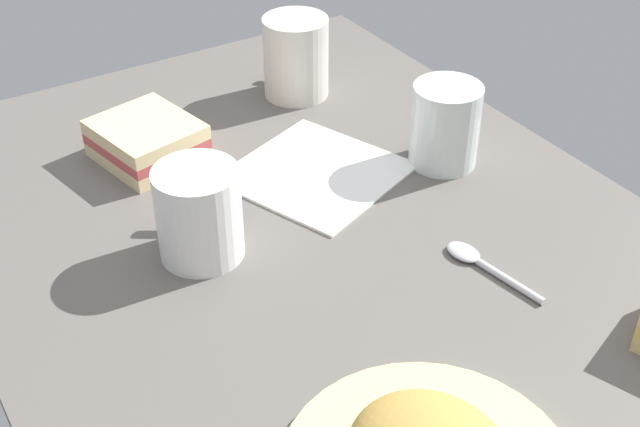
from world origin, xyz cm
name	(u,v)px	position (x,y,z in cm)	size (l,w,h in cm)	color
tabletop	(320,246)	(0.00, 0.00, 1.00)	(90.00, 64.00, 2.00)	#5B5651
coffee_mug_black	(296,56)	(27.08, -13.47, 7.14)	(9.08, 9.96, 10.00)	silver
coffee_mug_milky	(199,212)	(4.09, 10.62, 6.74)	(10.07, 8.81, 9.20)	white
sandwich_side	(147,141)	(22.67, 8.31, 4.20)	(12.49, 11.66, 4.40)	beige
glass_of_milk	(445,130)	(4.76, -18.91, 6.04)	(7.48, 7.48, 9.20)	silver
spoon	(479,262)	(-11.36, -10.43, 2.38)	(11.23, 3.24, 0.80)	silver
paper_napkin	(316,173)	(9.95, -5.74, 2.15)	(16.39, 16.39, 0.30)	white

